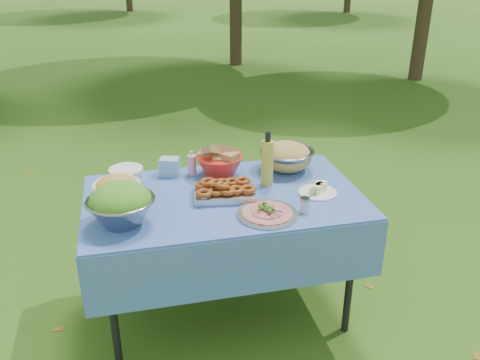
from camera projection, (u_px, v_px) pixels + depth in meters
name	position (u px, v px, depth m)	size (l,w,h in m)	color
ground	(226.00, 310.00, 3.02)	(80.00, 80.00, 0.00)	#1C3D0B
picnic_table	(225.00, 256.00, 2.86)	(1.46, 0.86, 0.76)	#79B6E9
salad_bowl	(121.00, 204.00, 2.38)	(0.32, 0.32, 0.21)	gray
pasta_bowl_white	(117.00, 188.00, 2.63)	(0.24, 0.24, 0.14)	silver
plate_stack	(126.00, 174.00, 2.87)	(0.19, 0.19, 0.07)	silver
wipes_box	(170.00, 166.00, 2.93)	(0.11, 0.08, 0.10)	#8ABAD4
sanitizer_bottle	(192.00, 163.00, 2.93)	(0.05, 0.05, 0.14)	#FF9FCB
bread_bowl	(220.00, 160.00, 2.92)	(0.27, 0.27, 0.18)	red
pasta_bowl_steel	(287.00, 156.00, 2.99)	(0.32, 0.32, 0.17)	gray
fried_tray	(225.00, 190.00, 2.68)	(0.32, 0.23, 0.08)	silver
charcuterie_platter	(268.00, 209.00, 2.49)	(0.31, 0.31, 0.07)	#B8BCC1
oil_bottle	(267.00, 159.00, 2.77)	(0.07, 0.07, 0.31)	gold
cheese_plate	(318.00, 188.00, 2.72)	(0.21, 0.21, 0.06)	silver
shaker	(305.00, 205.00, 2.52)	(0.05, 0.05, 0.08)	silver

